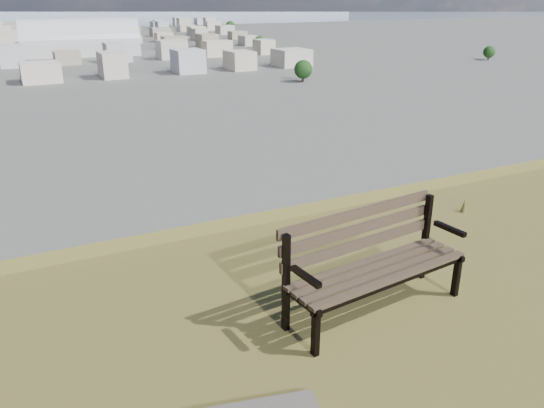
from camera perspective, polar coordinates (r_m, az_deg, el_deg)
park_bench at (r=4.58m, az=10.66°, el=-5.61°), size 1.71×0.71×0.87m
arena at (r=290.09m, az=-19.81°, el=15.89°), size 57.19×29.56×23.14m
city_blocks at (r=396.44m, az=-27.23°, el=15.73°), size 395.00×361.00×7.00m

